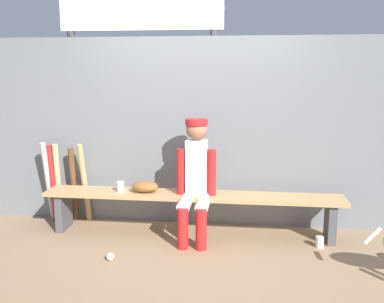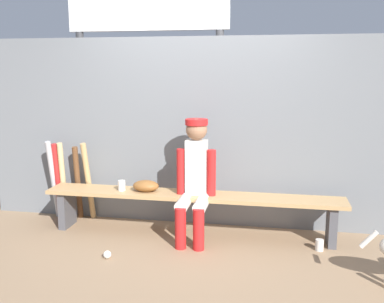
{
  "view_description": "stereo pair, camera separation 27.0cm",
  "coord_description": "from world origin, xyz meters",
  "views": [
    {
      "loc": [
        0.56,
        -4.43,
        1.73
      ],
      "look_at": [
        0.0,
        0.0,
        0.9
      ],
      "focal_mm": 41.34,
      "sensor_mm": 36.0,
      "label": 1
    },
    {
      "loc": [
        0.83,
        -4.39,
        1.73
      ],
      "look_at": [
        0.0,
        0.0,
        0.9
      ],
      "focal_mm": 41.34,
      "sensor_mm": 36.0,
      "label": 2
    }
  ],
  "objects": [
    {
      "name": "baseball",
      "position": [
        -0.66,
        -0.74,
        0.04
      ],
      "size": [
        0.07,
        0.07,
        0.07
      ],
      "primitive_type": "sphere",
      "color": "white",
      "rests_on": "ground_plane"
    },
    {
      "name": "chainlink_fence",
      "position": [
        0.0,
        0.38,
        1.04
      ],
      "size": [
        5.01,
        0.03,
        2.08
      ],
      "primitive_type": "cube",
      "color": "slate",
      "rests_on": "ground_plane"
    },
    {
      "name": "cup_on_ground",
      "position": [
        1.29,
        -0.18,
        0.06
      ],
      "size": [
        0.08,
        0.08,
        0.11
      ],
      "primitive_type": "cylinder",
      "color": "silver",
      "rests_on": "ground_plane"
    },
    {
      "name": "dugout_bench",
      "position": [
        0.0,
        0.0,
        0.36
      ],
      "size": [
        3.14,
        0.36,
        0.45
      ],
      "color": "tan",
      "rests_on": "ground_plane"
    },
    {
      "name": "baseball_glove",
      "position": [
        -0.5,
        0.0,
        0.51
      ],
      "size": [
        0.28,
        0.2,
        0.12
      ],
      "primitive_type": "ellipsoid",
      "color": "brown",
      "rests_on": "dugout_bench"
    },
    {
      "name": "bat_wood_natural",
      "position": [
        -1.57,
        0.24,
        0.46
      ],
      "size": [
        0.09,
        0.18,
        0.91
      ],
      "primitive_type": "cylinder",
      "rotation": [
        0.12,
        0.0,
        0.15
      ],
      "color": "tan",
      "rests_on": "ground_plane"
    },
    {
      "name": "cup_on_bench",
      "position": [
        -0.77,
        -0.02,
        0.51
      ],
      "size": [
        0.08,
        0.08,
        0.11
      ],
      "primitive_type": "cylinder",
      "color": "silver",
      "rests_on": "dugout_bench"
    },
    {
      "name": "bat_aluminum_silver",
      "position": [
        -1.68,
        0.22,
        0.47
      ],
      "size": [
        0.07,
        0.23,
        0.94
      ],
      "primitive_type": "cylinder",
      "rotation": [
        0.18,
        0.0,
        -0.02
      ],
      "color": "#B7B7BC",
      "rests_on": "ground_plane"
    },
    {
      "name": "scoreboard",
      "position": [
        -0.73,
        1.18,
        2.23
      ],
      "size": [
        2.36,
        0.27,
        3.17
      ],
      "color": "#3F3F42",
      "rests_on": "ground_plane"
    },
    {
      "name": "bat_wood_tan",
      "position": [
        -1.26,
        0.24,
        0.46
      ],
      "size": [
        0.08,
        0.24,
        0.93
      ],
      "primitive_type": "cylinder",
      "rotation": [
        0.19,
        0.0,
        -0.07
      ],
      "color": "tan",
      "rests_on": "ground_plane"
    },
    {
      "name": "ground_plane",
      "position": [
        0.0,
        0.0,
        0.0
      ],
      "size": [
        30.0,
        30.0,
        0.0
      ],
      "primitive_type": "plane",
      "color": "#937556"
    },
    {
      "name": "player_seated",
      "position": [
        0.05,
        -0.1,
        0.67
      ],
      "size": [
        0.41,
        0.55,
        1.24
      ],
      "color": "silver",
      "rests_on": "ground_plane"
    },
    {
      "name": "bat_wood_dark",
      "position": [
        -1.4,
        0.26,
        0.44
      ],
      "size": [
        0.09,
        0.18,
        0.87
      ],
      "primitive_type": "cylinder",
      "rotation": [
        0.12,
        0.0,
        0.14
      ],
      "color": "brown",
      "rests_on": "ground_plane"
    },
    {
      "name": "bat_aluminum_red",
      "position": [
        -1.64,
        0.23,
        0.45
      ],
      "size": [
        0.07,
        0.16,
        0.9
      ],
      "primitive_type": "cylinder",
      "rotation": [
        0.1,
        0.0,
        0.04
      ],
      "color": "#B22323",
      "rests_on": "ground_plane"
    }
  ]
}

